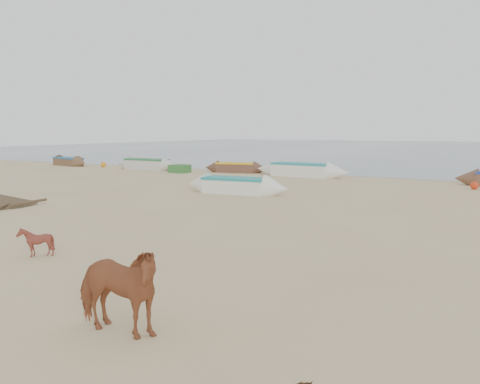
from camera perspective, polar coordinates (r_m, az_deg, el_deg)
ground at (r=13.95m, az=-7.89°, el=-5.97°), size 140.00×140.00×0.00m
sea at (r=93.31m, az=23.55°, el=4.90°), size 160.00×160.00×0.00m
cow_adult at (r=7.76m, az=-14.93°, el=-11.44°), size 1.82×0.92×1.49m
calf_front at (r=13.19m, az=-23.65°, el=-5.59°), size 0.73×0.66×0.78m
near_canoe at (r=24.20m, az=-0.53°, el=0.81°), size 5.75×1.80×0.83m
waterline_canoes at (r=34.03m, az=4.69°, el=2.75°), size 48.74×3.80×0.96m
beach_clutter at (r=30.52m, az=22.53°, el=1.41°), size 46.36×3.49×0.64m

